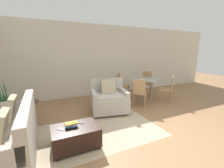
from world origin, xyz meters
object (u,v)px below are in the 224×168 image
(armchair, at_px, (109,99))
(tv_remote_secondary, at_px, (79,123))
(couch, at_px, (7,140))
(dining_chair_far_right, at_px, (147,81))
(dining_table, at_px, (144,81))
(side_table, at_px, (30,108))
(dining_chair_far_left, at_px, (121,84))
(tv_remote_primary, at_px, (61,129))
(dining_chair_near_right, at_px, (169,87))
(ottoman, at_px, (76,136))
(book_stack, at_px, (71,125))
(dining_chair_near_left, at_px, (140,91))
(potted_plant, at_px, (7,114))

(armchair, relative_size, tv_remote_secondary, 7.85)
(couch, xyz_separation_m, dining_chair_far_right, (4.55, 2.27, 0.20))
(couch, height_order, dining_table, couch)
(side_table, height_order, dining_chair_far_left, dining_chair_far_left)
(side_table, distance_m, dining_chair_far_left, 3.23)
(couch, relative_size, tv_remote_primary, 14.14)
(couch, height_order, dining_chair_far_right, couch)
(side_table, xyz_separation_m, dining_chair_far_right, (4.28, 1.03, 0.14))
(dining_chair_near_right, bearing_deg, armchair, 178.21)
(ottoman, xyz_separation_m, tv_remote_primary, (-0.24, 0.02, 0.18))
(tv_remote_secondary, relative_size, dining_chair_far_left, 0.16)
(couch, xyz_separation_m, dining_chair_near_right, (4.55, 1.05, 0.20))
(couch, height_order, book_stack, couch)
(side_table, distance_m, dining_table, 3.70)
(ottoman, bearing_deg, couch, 171.24)
(dining_table, bearing_deg, tv_remote_secondary, -148.60)
(dining_chair_far_right, bearing_deg, tv_remote_secondary, -145.75)
(dining_table, height_order, dining_chair_far_left, dining_chair_far_left)
(armchair, distance_m, dining_table, 1.76)
(tv_remote_secondary, distance_m, dining_chair_far_right, 4.09)
(dining_chair_far_left, bearing_deg, dining_chair_near_right, -45.00)
(couch, relative_size, dining_chair_near_left, 2.10)
(couch, relative_size, ottoman, 2.29)
(tv_remote_primary, distance_m, potted_plant, 1.80)
(couch, bearing_deg, side_table, 78.00)
(tv_remote_primary, relative_size, potted_plant, 0.11)
(side_table, bearing_deg, dining_chair_far_right, 13.49)
(armchair, height_order, dining_chair_near_right, armchair)
(couch, height_order, tv_remote_primary, couch)
(dining_chair_near_right, bearing_deg, dining_chair_near_left, -180.00)
(ottoman, relative_size, dining_chair_far_left, 0.92)
(dining_chair_near_right, distance_m, dining_chair_far_right, 1.23)
(dining_chair_near_left, bearing_deg, dining_table, 45.00)
(book_stack, relative_size, tv_remote_primary, 1.77)
(potted_plant, bearing_deg, couch, -80.73)
(tv_remote_secondary, relative_size, dining_table, 0.13)
(dining_chair_near_left, height_order, dining_chair_near_right, same)
(potted_plant, distance_m, dining_chair_near_left, 3.56)
(tv_remote_primary, xyz_separation_m, dining_chair_near_right, (3.74, 1.19, 0.13))
(potted_plant, distance_m, dining_chair_near_right, 4.78)
(tv_remote_secondary, bearing_deg, dining_table, 31.40)
(side_table, height_order, dining_table, dining_table)
(potted_plant, xyz_separation_m, dining_chair_near_left, (3.54, -0.28, 0.23))
(side_table, bearing_deg, dining_chair_near_left, -3.74)
(armchair, relative_size, dining_chair_far_left, 1.28)
(book_stack, distance_m, dining_table, 3.44)
(potted_plant, bearing_deg, dining_table, 4.56)
(armchair, xyz_separation_m, dining_table, (1.64, 0.54, 0.30))
(ottoman, bearing_deg, book_stack, 137.95)
(dining_chair_near_left, bearing_deg, tv_remote_secondary, -153.46)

